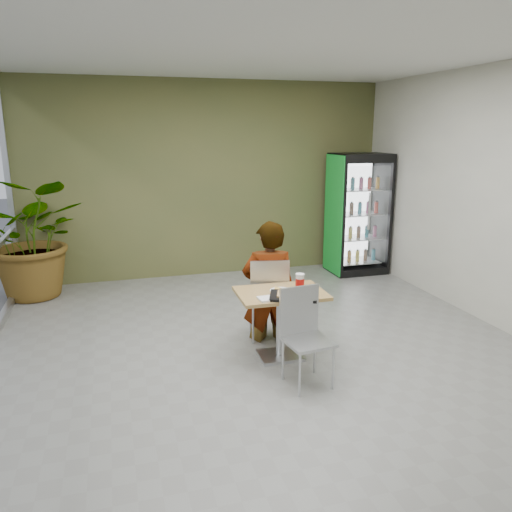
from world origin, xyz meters
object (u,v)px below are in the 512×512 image
object	(u,v)px
dining_table	(281,311)
cafeteria_tray	(293,296)
potted_plant	(35,238)
beverage_fridge	(358,214)
soda_cup	(300,282)
seated_woman	(269,293)
chair_near	(303,328)
chair_far	(269,293)

from	to	relation	value
dining_table	cafeteria_tray	xyz separation A→B (m)	(0.06, -0.21, 0.23)
potted_plant	beverage_fridge	bearing A→B (deg)	-1.04
soda_cup	cafeteria_tray	distance (m)	0.29
cafeteria_tray	seated_woman	bearing A→B (deg)	91.94
soda_cup	dining_table	bearing A→B (deg)	-172.94
chair_near	beverage_fridge	xyz separation A→B (m)	(2.32, 3.41, 0.46)
dining_table	potted_plant	world-z (taller)	potted_plant
beverage_fridge	cafeteria_tray	bearing A→B (deg)	-126.95
cafeteria_tray	beverage_fridge	xyz separation A→B (m)	(2.31, 3.08, 0.25)
soda_cup	beverage_fridge	xyz separation A→B (m)	(2.15, 2.84, 0.18)
cafeteria_tray	potted_plant	size ratio (longest dim) A/B	0.27
cafeteria_tray	beverage_fridge	distance (m)	3.86
soda_cup	beverage_fridge	world-z (taller)	beverage_fridge
potted_plant	chair_far	bearing A→B (deg)	-41.79
chair_near	dining_table	bearing A→B (deg)	88.33
dining_table	seated_woman	xyz separation A→B (m)	(0.04, 0.53, 0.02)
chair_far	potted_plant	xyz separation A→B (m)	(-2.78, 2.49, 0.30)
chair_near	seated_woman	xyz separation A→B (m)	(-0.01, 1.07, 0.01)
chair_far	soda_cup	bearing A→B (deg)	125.45
dining_table	beverage_fridge	xyz separation A→B (m)	(2.37, 2.87, 0.48)
dining_table	chair_far	bearing A→B (deg)	88.05
dining_table	beverage_fridge	size ratio (longest dim) A/B	0.46
beverage_fridge	chair_near	bearing A→B (deg)	-124.31
chair_far	seated_woman	distance (m)	0.06
dining_table	soda_cup	xyz separation A→B (m)	(0.22, 0.03, 0.30)
chair_far	beverage_fridge	bearing A→B (deg)	-123.78
chair_far	soda_cup	distance (m)	0.55
chair_far	cafeteria_tray	bearing A→B (deg)	104.44
dining_table	soda_cup	world-z (taller)	soda_cup
chair_near	seated_woman	size ratio (longest dim) A/B	0.55
chair_far	beverage_fridge	xyz separation A→B (m)	(2.35, 2.39, 0.43)
dining_table	beverage_fridge	distance (m)	3.75
soda_cup	chair_near	bearing A→B (deg)	-107.05
potted_plant	soda_cup	bearing A→B (deg)	-44.48
seated_woman	soda_cup	world-z (taller)	seated_woman
chair_near	seated_woman	distance (m)	1.07
chair_far	seated_woman	world-z (taller)	seated_woman
chair_far	cafeteria_tray	distance (m)	0.71
dining_table	cafeteria_tray	distance (m)	0.32
chair_near	cafeteria_tray	distance (m)	0.39
chair_near	potted_plant	bearing A→B (deg)	122.01
beverage_fridge	potted_plant	world-z (taller)	beverage_fridge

